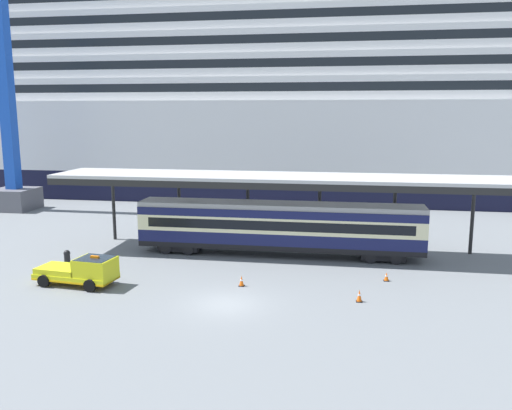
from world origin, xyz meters
The scene contains 10 objects.
ground_plane centered at (0.00, 0.00, 0.00)m, with size 400.00×400.00×0.00m, color slate.
cruise_ship centered at (3.90, 45.67, 11.99)m, with size 154.30×25.63×34.32m.
platform_canopy centered at (1.77, 11.44, 5.88)m, with size 35.43×5.54×6.18m.
train_carriage centered at (1.77, 10.99, 2.31)m, with size 21.74×2.81×4.11m.
service_truck centered at (-9.71, 1.82, 0.99)m, with size 5.39×2.70×2.02m.
traffic_cone_near centered at (9.52, 5.89, 0.29)m, with size 0.36×0.36×0.59m.
traffic_cone_mid centered at (7.64, 1.68, 0.36)m, with size 0.36×0.36×0.74m.
traffic_cone_far centered at (0.32, 3.32, 0.34)m, with size 0.36×0.36×0.68m.
dockside_crane centered at (-30.04, 25.54, 15.42)m, with size 9.79×4.40×52.37m.
quay_bollard centered at (-13.38, 6.43, 0.52)m, with size 0.48×0.48×0.96m.
Camera 1 is at (6.42, -28.00, 10.88)m, focal length 36.65 mm.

